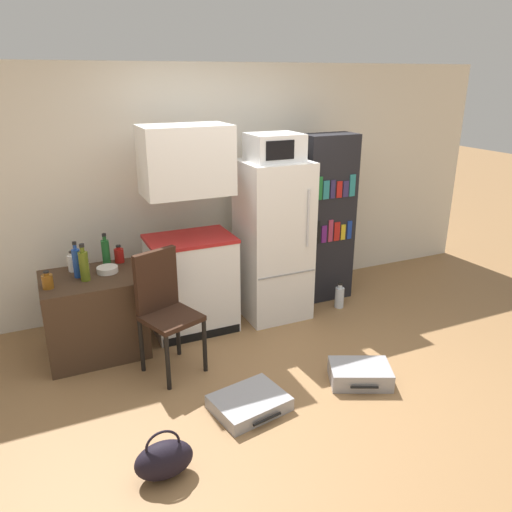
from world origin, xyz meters
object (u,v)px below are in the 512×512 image
object	(u,v)px
kitchen_hutch	(190,242)
bookshelf	(326,219)
bottle_milk_white	(73,263)
bottle_green_tall	(106,252)
side_table	(94,314)
suitcase_small_flat	(360,374)
bottle_amber_beer	(47,281)
bottle_ketchup_red	(119,255)
bowl	(107,270)
bottle_olive_oil	(84,265)
chair	(164,302)
microwave	(274,147)
bottle_blue_soda	(77,262)
water_bottle_front	(339,297)
refrigerator	(273,240)
handbag	(164,459)
suitcase_large_flat	(249,403)

from	to	relation	value
kitchen_hutch	bookshelf	size ratio (longest dim) A/B	1.09
bottle_milk_white	bottle_green_tall	bearing A→B (deg)	4.27
side_table	bookshelf	bearing A→B (deg)	4.26
suitcase_small_flat	bottle_amber_beer	bearing A→B (deg)	174.44
bottle_ketchup_red	bowl	distance (m)	0.25
bottle_green_tall	bottle_olive_oil	world-z (taller)	bottle_olive_oil
bookshelf	bottle_ketchup_red	bearing A→B (deg)	178.18
bowl	bottle_ketchup_red	bearing A→B (deg)	56.18
chair	bowl	bearing A→B (deg)	101.51
microwave	bowl	size ratio (longest dim) A/B	2.67
bookshelf	bottle_blue_soda	distance (m)	2.52
bookshelf	water_bottle_front	xyz separation A→B (m)	(0.00, -0.33, -0.76)
side_table	bottle_olive_oil	xyz separation A→B (m)	(-0.04, -0.07, 0.49)
refrigerator	bottle_amber_beer	world-z (taller)	refrigerator
refrigerator	suitcase_small_flat	world-z (taller)	refrigerator
bottle_milk_white	water_bottle_front	xyz separation A→B (m)	(2.54, -0.34, -0.67)
bottle_blue_soda	suitcase_small_flat	xyz separation A→B (m)	(1.91, -1.40, -0.77)
kitchen_hutch	bowl	size ratio (longest dim) A/B	10.67
suitcase_small_flat	bottle_green_tall	bearing A→B (deg)	160.70
kitchen_hutch	handbag	distance (m)	2.06
suitcase_small_flat	kitchen_hutch	bearing A→B (deg)	147.28
microwave	water_bottle_front	world-z (taller)	microwave
bottle_milk_white	bottle_olive_oil	distance (m)	0.28
bottle_blue_soda	bottle_amber_beer	world-z (taller)	bottle_blue_soda
kitchen_hutch	bottle_olive_oil	distance (m)	0.95
refrigerator	bottle_ketchup_red	xyz separation A→B (m)	(-1.45, 0.21, -0.00)
bottle_olive_oil	suitcase_small_flat	world-z (taller)	bottle_olive_oil
bookshelf	bottle_ketchup_red	xyz separation A→B (m)	(-2.14, 0.07, -0.10)
kitchen_hutch	bottle_green_tall	distance (m)	0.75
refrigerator	bottle_green_tall	bearing A→B (deg)	173.33
microwave	suitcase_large_flat	bearing A→B (deg)	-122.31
handbag	side_table	bearing A→B (deg)	95.27
side_table	water_bottle_front	size ratio (longest dim) A/B	2.90
side_table	bottle_green_tall	distance (m)	0.56
bottle_milk_white	water_bottle_front	world-z (taller)	bottle_milk_white
kitchen_hutch	bottle_amber_beer	size ratio (longest dim) A/B	13.14
bottle_amber_beer	side_table	bearing A→B (deg)	19.05
bowl	water_bottle_front	bearing A→B (deg)	-4.62
water_bottle_front	bottle_amber_beer	bearing A→B (deg)	179.38
suitcase_large_flat	handbag	size ratio (longest dim) A/B	1.61
microwave	suitcase_large_flat	distance (m)	2.28
bowl	bottle_milk_white	bearing A→B (deg)	148.70
side_table	chair	world-z (taller)	chair
bottle_olive_oil	handbag	distance (m)	1.79
bottle_olive_oil	refrigerator	bearing A→B (deg)	3.32
kitchen_hutch	bottle_ketchup_red	distance (m)	0.65
bottle_ketchup_red	chair	world-z (taller)	chair
bottle_ketchup_red	bottle_green_tall	distance (m)	0.13
side_table	bottle_olive_oil	bearing A→B (deg)	-120.11
side_table	bottle_blue_soda	distance (m)	0.49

